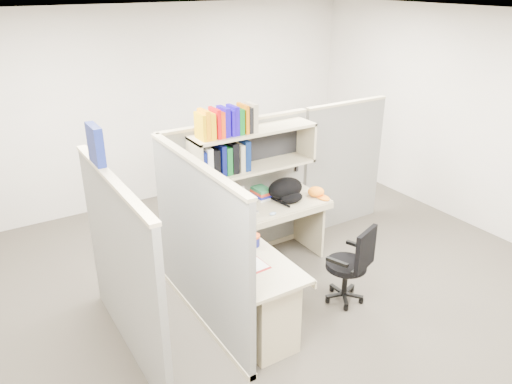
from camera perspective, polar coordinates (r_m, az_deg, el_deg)
ground at (r=5.30m, az=2.92°, el=-11.34°), size 6.00×6.00×0.00m
room_shell at (r=4.57m, az=3.33°, el=5.56°), size 6.00×6.00×6.00m
cubicle at (r=5.01m, az=-3.29°, el=-1.53°), size 3.79×1.84×1.95m
desk at (r=4.67m, az=0.87°, el=-10.16°), size 1.74×1.75×0.73m
laptop at (r=5.19m, az=-1.86°, el=-1.28°), size 0.36×0.36×0.24m
backpack at (r=5.50m, az=3.71°, el=0.21°), size 0.45×0.37×0.24m
orange_cap at (r=5.67m, az=6.87°, el=0.04°), size 0.23×0.25×0.10m
snack_canister at (r=4.61m, az=-0.23°, el=-5.53°), size 0.11×0.11×0.11m
tissue_box at (r=4.16m, az=-2.71°, el=-8.39°), size 0.16×0.16×0.20m
mouse at (r=5.20m, az=1.93°, el=-2.49°), size 0.09×0.08×0.03m
paper_cup at (r=5.44m, az=-1.32°, el=-0.81°), size 0.10×0.10×0.11m
book_stack at (r=5.58m, az=0.60°, el=-0.08°), size 0.19×0.25×0.12m
loose_paper at (r=4.37m, az=-0.49°, el=-8.17°), size 0.21×0.27×0.00m
task_chair at (r=5.07m, az=10.56°, el=-9.40°), size 0.49×0.46×0.85m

